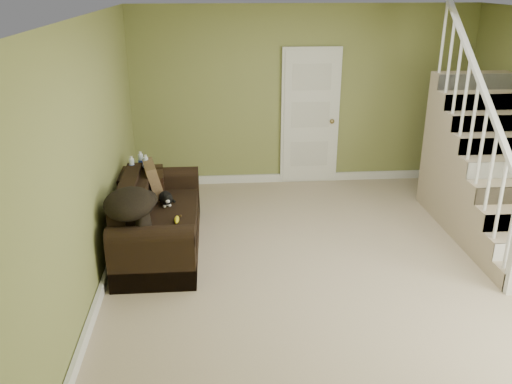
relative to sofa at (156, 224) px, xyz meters
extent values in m
cube|color=tan|center=(2.01, -0.65, -0.30)|extent=(5.00, 5.50, 0.01)
cube|color=white|center=(2.01, -0.65, 2.30)|extent=(5.00, 5.50, 0.01)
cube|color=olive|center=(2.01, 2.10, 1.00)|extent=(5.00, 0.04, 2.60)
cube|color=olive|center=(2.01, -3.40, 1.00)|extent=(5.00, 0.04, 2.60)
cube|color=olive|center=(-0.49, -0.65, 1.00)|extent=(0.04, 5.50, 2.60)
cube|color=white|center=(2.01, 2.07, -0.24)|extent=(5.00, 0.04, 0.12)
cube|color=white|center=(-0.46, -0.65, -0.24)|extent=(0.04, 5.50, 0.12)
cube|color=white|center=(2.11, 2.06, 0.71)|extent=(0.86, 0.05, 2.02)
cube|color=white|center=(2.11, 2.04, 0.70)|extent=(0.78, 0.04, 1.96)
sphere|color=olive|center=(2.43, 2.00, 0.65)|extent=(0.07, 0.07, 0.07)
cylinder|color=white|center=(3.56, -1.12, 0.35)|extent=(0.04, 0.04, 0.90)
cylinder|color=white|center=(3.56, -0.85, 0.55)|extent=(0.04, 0.04, 0.90)
cylinder|color=white|center=(3.56, -0.58, 0.75)|extent=(0.04, 0.04, 0.90)
cube|color=tan|center=(4.01, -0.31, 0.10)|extent=(1.00, 0.27, 0.80)
cylinder|color=white|center=(3.56, -0.31, 0.95)|extent=(0.04, 0.04, 0.90)
cube|color=tan|center=(4.01, -0.04, 0.20)|extent=(1.00, 0.27, 1.00)
cylinder|color=white|center=(3.56, -0.04, 1.15)|extent=(0.04, 0.04, 0.90)
cube|color=tan|center=(4.01, 0.23, 0.30)|extent=(1.00, 0.27, 1.20)
cylinder|color=white|center=(3.56, 0.23, 1.35)|extent=(0.04, 0.04, 0.90)
cube|color=tan|center=(4.01, 0.50, 0.40)|extent=(1.00, 0.27, 1.40)
cylinder|color=white|center=(3.56, 0.50, 1.55)|extent=(0.04, 0.04, 0.90)
cube|color=tan|center=(4.01, 0.77, 0.50)|extent=(1.00, 0.27, 1.60)
cylinder|color=white|center=(3.56, 0.77, 1.75)|extent=(0.04, 0.04, 0.90)
cube|color=tan|center=(4.01, 1.04, 0.60)|extent=(1.00, 0.27, 1.80)
cylinder|color=white|center=(3.56, 1.04, 1.95)|extent=(0.04, 0.04, 0.90)
cube|color=white|center=(3.56, -0.04, 1.60)|extent=(0.06, 2.46, 1.84)
cube|color=black|center=(0.04, 0.00, -0.19)|extent=(0.86, 1.99, 0.23)
cube|color=black|center=(0.13, 0.00, 0.03)|extent=(0.65, 1.50, 0.20)
cube|color=black|center=(0.04, -0.88, -0.02)|extent=(0.86, 0.23, 0.56)
cube|color=black|center=(0.04, 0.88, -0.02)|extent=(0.86, 0.23, 0.56)
cylinder|color=black|center=(0.04, -0.88, 0.26)|extent=(0.86, 0.23, 0.23)
cylinder|color=black|center=(0.04, 0.88, 0.26)|extent=(0.86, 0.23, 0.23)
cube|color=black|center=(-0.30, 0.00, 0.20)|extent=(0.18, 1.54, 0.57)
cube|color=black|center=(-0.16, 0.00, 0.27)|extent=(0.13, 1.48, 0.32)
cube|color=black|center=(-0.24, 0.76, 0.03)|extent=(0.61, 0.61, 0.67)
cylinder|color=white|center=(-0.33, 0.69, 0.47)|extent=(0.06, 0.06, 0.20)
cylinder|color=#2E47B4|center=(-0.33, 0.69, 0.47)|extent=(0.07, 0.07, 0.05)
cylinder|color=white|center=(-0.33, 0.69, 0.58)|extent=(0.03, 0.03, 0.03)
cylinder|color=white|center=(-0.16, 0.73, 0.47)|extent=(0.06, 0.06, 0.20)
cylinder|color=#2E47B4|center=(-0.16, 0.73, 0.47)|extent=(0.07, 0.07, 0.05)
cylinder|color=white|center=(-0.16, 0.73, 0.58)|extent=(0.03, 0.03, 0.03)
cylinder|color=white|center=(-0.24, 0.87, 0.47)|extent=(0.06, 0.06, 0.20)
cylinder|color=#2E47B4|center=(-0.24, 0.87, 0.47)|extent=(0.07, 0.07, 0.05)
cylinder|color=white|center=(-0.24, 0.87, 0.58)|extent=(0.03, 0.03, 0.03)
ellipsoid|color=black|center=(0.10, 0.28, 0.20)|extent=(0.21, 0.31, 0.15)
ellipsoid|color=white|center=(0.10, 0.21, 0.17)|extent=(0.11, 0.13, 0.08)
sphere|color=black|center=(0.10, 0.13, 0.25)|extent=(0.12, 0.12, 0.10)
ellipsoid|color=white|center=(0.10, 0.09, 0.24)|extent=(0.06, 0.05, 0.05)
cone|color=black|center=(0.07, 0.14, 0.31)|extent=(0.04, 0.05, 0.05)
cone|color=black|center=(0.13, 0.14, 0.31)|extent=(0.04, 0.05, 0.05)
cylinder|color=black|center=(0.18, 0.38, 0.14)|extent=(0.12, 0.20, 0.03)
ellipsoid|color=yellow|center=(0.26, -0.24, 0.15)|extent=(0.06, 0.19, 0.05)
cube|color=#4E2E1F|center=(-0.05, 0.58, 0.30)|extent=(0.33, 0.53, 0.50)
ellipsoid|color=black|center=(-0.18, -0.61, 0.51)|extent=(0.58, 0.72, 0.27)
camera|label=1|loc=(0.70, -5.70, 2.62)|focal=38.00mm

